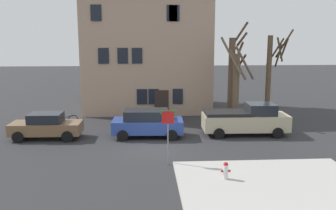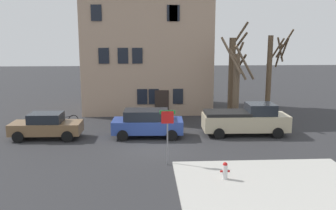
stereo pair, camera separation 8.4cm
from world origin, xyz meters
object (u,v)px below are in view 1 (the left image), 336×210
(car_brown_sedan, at_px, (46,126))
(fire_hydrant, at_px, (226,170))
(street_sign_pole, at_px, (168,127))
(bicycle_leaning, at_px, (66,120))
(tree_bare_mid, at_px, (236,84))
(car_blue_wagon, at_px, (147,123))
(tree_bare_far, at_px, (271,72))
(building_main, at_px, (147,43))
(tree_bare_near, at_px, (232,75))
(pickup_truck_beige, at_px, (246,120))

(car_brown_sedan, bearing_deg, fire_hydrant, -37.85)
(street_sign_pole, xyz_separation_m, bicycle_leaning, (-6.80, 8.71, -1.56))
(tree_bare_mid, bearing_deg, car_blue_wagon, -150.61)
(car_blue_wagon, bearing_deg, street_sign_pole, -79.34)
(tree_bare_mid, bearing_deg, fire_hydrant, -105.77)
(tree_bare_far, relative_size, street_sign_pole, 2.47)
(car_brown_sedan, height_order, bicycle_leaning, car_brown_sedan)
(building_main, relative_size, tree_bare_near, 1.54)
(car_blue_wagon, bearing_deg, fire_hydrant, -65.78)
(street_sign_pole, bearing_deg, car_brown_sedan, 144.29)
(fire_hydrant, bearing_deg, pickup_truck_beige, 68.69)
(tree_bare_mid, xyz_separation_m, street_sign_pole, (-5.53, -8.87, -0.94))
(bicycle_leaning, bearing_deg, tree_bare_far, 5.09)
(tree_bare_far, bearing_deg, car_brown_sedan, -162.78)
(pickup_truck_beige, relative_size, fire_hydrant, 7.16)
(car_brown_sedan, height_order, car_blue_wagon, car_blue_wagon)
(building_main, relative_size, car_brown_sedan, 2.62)
(pickup_truck_beige, bearing_deg, bicycle_leaning, 164.82)
(fire_hydrant, bearing_deg, car_brown_sedan, 142.15)
(bicycle_leaning, bearing_deg, car_blue_wagon, -31.07)
(tree_bare_far, xyz_separation_m, fire_hydrant, (-6.11, -12.34, -3.07))
(tree_bare_mid, distance_m, fire_hydrant, 11.81)
(bicycle_leaning, bearing_deg, tree_bare_near, 6.03)
(tree_bare_near, xyz_separation_m, pickup_truck_beige, (-0.13, -4.60, -2.44))
(street_sign_pole, bearing_deg, tree_bare_far, 49.86)
(tree_bare_mid, height_order, car_blue_wagon, tree_bare_mid)
(street_sign_pole, distance_m, bicycle_leaning, 11.15)
(tree_bare_far, distance_m, bicycle_leaning, 15.68)
(tree_bare_far, relative_size, pickup_truck_beige, 1.24)
(building_main, xyz_separation_m, bicycle_leaning, (-5.91, -6.01, -5.37))
(building_main, xyz_separation_m, tree_bare_far, (9.38, -4.64, -2.15))
(car_brown_sedan, xyz_separation_m, bicycle_leaning, (0.43, 3.51, -0.44))
(tree_bare_far, bearing_deg, building_main, 153.66)
(tree_bare_far, bearing_deg, street_sign_pole, -130.14)
(car_blue_wagon, xyz_separation_m, bicycle_leaning, (-5.82, 3.51, -0.54))
(car_blue_wagon, xyz_separation_m, street_sign_pole, (0.98, -5.20, 1.02))
(tree_bare_far, xyz_separation_m, pickup_truck_beige, (-3.11, -4.67, -2.61))
(building_main, height_order, bicycle_leaning, building_main)
(building_main, xyz_separation_m, street_sign_pole, (0.89, -14.71, -3.81))
(fire_hydrant, xyz_separation_m, bicycle_leaning, (-9.18, 10.98, -0.15))
(car_blue_wagon, bearing_deg, pickup_truck_beige, 1.82)
(tree_bare_mid, xyz_separation_m, bicycle_leaning, (-12.33, -0.16, -2.49))
(fire_hydrant, relative_size, street_sign_pole, 0.28)
(building_main, relative_size, car_blue_wagon, 2.53)
(tree_bare_mid, distance_m, tree_bare_far, 3.28)
(car_blue_wagon, bearing_deg, tree_bare_mid, 29.39)
(building_main, height_order, street_sign_pole, building_main)
(tree_bare_far, xyz_separation_m, car_blue_wagon, (-9.47, -4.87, -2.68))
(pickup_truck_beige, xyz_separation_m, street_sign_pole, (-5.38, -5.40, 0.94))
(building_main, bearing_deg, car_brown_sedan, -123.67)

